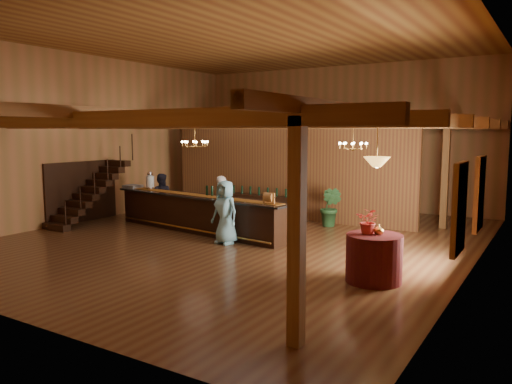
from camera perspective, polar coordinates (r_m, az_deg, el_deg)
The scene contains 29 objects.
floor at distance 14.08m, azimuth -1.58°, elevation -5.30°, with size 14.00×14.00×0.00m, color brown.
ceiling at distance 13.98m, azimuth -1.66°, elevation 17.30°, with size 14.00×14.00×0.00m, color #A26F2F.
wall_back at distance 19.98m, azimuth 9.52°, elevation 6.19°, with size 12.00×0.10×5.50m, color #A96A3E.
wall_left at distance 17.77m, azimuth -18.11°, elevation 5.85°, with size 0.10×14.00×5.50m, color #A96A3E.
wall_right at distance 11.61m, azimuth 24.10°, elevation 5.16°, with size 0.10×14.00×5.50m, color #A96A3E.
beam_grid at distance 14.18m, azimuth -0.49°, elevation 7.98°, with size 11.90×13.90×0.39m.
support_posts at distance 13.41m, azimuth -2.77°, elevation 1.01°, with size 9.20×10.20×3.20m.
partition_wall at distance 17.08m, azimuth 3.44°, elevation 2.12°, with size 9.00×0.18×3.10m, color brown.
window_right_front at distance 10.13m, azimuth 22.27°, elevation -1.75°, with size 0.12×1.05×1.75m, color white.
window_right_back at distance 12.69m, azimuth 24.22°, elevation -0.18°, with size 0.12×1.05×1.75m, color white.
staircase at distance 16.99m, azimuth -18.58°, elevation -0.12°, with size 1.00×2.80×2.00m.
backroom_boxes at distance 18.88m, azimuth 6.84°, elevation -0.57°, with size 4.10×0.60×1.10m.
tasting_bar at distance 14.99m, azimuth -6.68°, elevation -2.42°, with size 6.64×1.72×1.11m.
beverage_dispenser at distance 16.62m, azimuth -12.02°, elevation 1.28°, with size 0.26×0.26×0.60m.
glass_rack_tray at distance 17.20m, azimuth -13.90°, elevation 0.62°, with size 0.50×0.50×0.10m, color gray.
raffle_drum at distance 13.02m, azimuth 1.48°, elevation -0.62°, with size 0.34×0.24×0.30m.
bar_bottle_0 at distance 14.79m, azimuth -5.63°, elevation 0.17°, with size 0.07×0.07×0.30m, color black.
bar_bottle_1 at distance 14.64m, azimuth -5.04°, elevation 0.10°, with size 0.07×0.07×0.30m, color black.
backbar_shelf at distance 17.16m, azimuth 0.85°, elevation -1.71°, with size 2.85×0.45×0.80m, color black.
round_table at distance 10.27m, azimuth 13.33°, elevation -7.38°, with size 1.11×1.11×0.96m, color #4E0E1A.
chandelier_left at distance 15.37m, azimuth -7.00°, elevation 5.52°, with size 0.80×0.80×0.74m.
chandelier_right at distance 14.11m, azimuth 11.03°, elevation 5.26°, with size 0.80×0.80×0.76m.
pendant_lamp at distance 9.98m, azimuth 13.64°, elevation 3.37°, with size 0.52×0.52×0.90m.
bartender at distance 15.34m, azimuth -3.90°, elevation -1.18°, with size 0.60×0.39×1.64m, color white.
staff_second at distance 16.90m, azimuth -10.79°, elevation -0.61°, with size 0.78×0.60×1.60m, color black.
guest at distance 13.29m, azimuth -3.55°, elevation -2.31°, with size 0.83×0.54×1.70m, color #8AD6EF.
floor_plant at distance 15.82m, azimuth 8.53°, elevation -1.71°, with size 0.69×0.55×1.25m, color #214721.
table_flowers at distance 10.13m, azimuth 12.77°, elevation -3.26°, with size 0.48×0.41×0.53m, color red.
table_vase at distance 10.16m, azimuth 13.85°, elevation -3.84°, with size 0.16×0.16×0.33m, color gold.
Camera 1 is at (7.54, -11.50, 3.00)m, focal length 35.00 mm.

